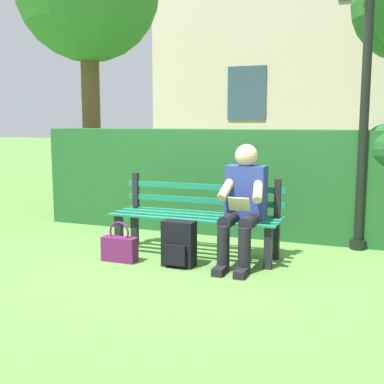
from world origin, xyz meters
name	(u,v)px	position (x,y,z in m)	size (l,w,h in m)	color
ground	(195,256)	(0.00, 0.00, 0.00)	(60.00, 60.00, 0.00)	#517F38
park_bench	(198,216)	(0.00, -0.06, 0.40)	(1.75, 0.51, 0.81)	black
person_seated	(243,202)	(-0.52, 0.10, 0.61)	(0.44, 0.73, 1.16)	navy
hedge_backdrop	(249,180)	(-0.25, -1.21, 0.67)	(5.30, 0.68, 1.36)	#1E5123
building_facade	(363,25)	(-1.20, -7.94, 3.61)	(9.57, 2.91, 7.23)	#BCAD93
backpack	(179,244)	(0.02, 0.40, 0.21)	(0.31, 0.24, 0.44)	black
handbag	(120,248)	(0.63, 0.46, 0.13)	(0.35, 0.13, 0.40)	#59194C
lamp_post	(366,75)	(-1.55, -0.88, 1.84)	(0.24, 0.24, 3.06)	black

